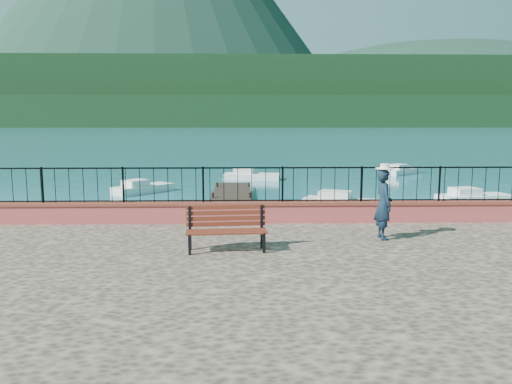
{
  "coord_description": "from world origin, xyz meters",
  "views": [
    {
      "loc": [
        -1.39,
        -9.99,
        4.02
      ],
      "look_at": [
        -1.08,
        2.0,
        2.3
      ],
      "focal_mm": 35.0,
      "sensor_mm": 36.0,
      "label": 1
    }
  ],
  "objects_px": {
    "boat_3": "(143,186)",
    "boat_4": "(252,174)",
    "park_bench": "(227,238)",
    "boat_1": "(348,200)",
    "boat_2": "(474,195)",
    "person": "(384,204)",
    "boat_5": "(402,169)",
    "boat_0": "(209,225)"
  },
  "relations": [
    {
      "from": "park_bench",
      "to": "boat_1",
      "type": "height_order",
      "value": "park_bench"
    },
    {
      "from": "park_bench",
      "to": "boat_5",
      "type": "xyz_separation_m",
      "value": [
        12.39,
        26.68,
        -1.09
      ]
    },
    {
      "from": "person",
      "to": "boat_5",
      "type": "xyz_separation_m",
      "value": [
        8.67,
        25.66,
        -1.65
      ]
    },
    {
      "from": "park_bench",
      "to": "boat_2",
      "type": "distance_m",
      "value": 17.69
    },
    {
      "from": "park_bench",
      "to": "person",
      "type": "xyz_separation_m",
      "value": [
        3.72,
        1.02,
        0.55
      ]
    },
    {
      "from": "boat_3",
      "to": "boat_5",
      "type": "height_order",
      "value": "same"
    },
    {
      "from": "park_bench",
      "to": "boat_4",
      "type": "relative_size",
      "value": 0.47
    },
    {
      "from": "boat_0",
      "to": "boat_3",
      "type": "xyz_separation_m",
      "value": [
        -4.4,
        10.68,
        0.0
      ]
    },
    {
      "from": "boat_1",
      "to": "boat_2",
      "type": "bearing_deg",
      "value": 34.63
    },
    {
      "from": "person",
      "to": "boat_2",
      "type": "bearing_deg",
      "value": -36.79
    },
    {
      "from": "park_bench",
      "to": "boat_2",
      "type": "height_order",
      "value": "park_bench"
    },
    {
      "from": "boat_3",
      "to": "boat_4",
      "type": "xyz_separation_m",
      "value": [
        6.21,
        6.09,
        0.0
      ]
    },
    {
      "from": "boat_0",
      "to": "boat_2",
      "type": "bearing_deg",
      "value": 28.05
    },
    {
      "from": "boat_4",
      "to": "boat_2",
      "type": "bearing_deg",
      "value": -34.53
    },
    {
      "from": "park_bench",
      "to": "boat_5",
      "type": "height_order",
      "value": "park_bench"
    },
    {
      "from": "person",
      "to": "boat_0",
      "type": "xyz_separation_m",
      "value": [
        -4.58,
        5.56,
        -1.65
      ]
    },
    {
      "from": "boat_2",
      "to": "boat_5",
      "type": "relative_size",
      "value": 0.96
    },
    {
      "from": "boat_1",
      "to": "boat_4",
      "type": "xyz_separation_m",
      "value": [
        -4.24,
        11.41,
        0.0
      ]
    },
    {
      "from": "boat_4",
      "to": "boat_5",
      "type": "bearing_deg",
      "value": 24.99
    },
    {
      "from": "boat_4",
      "to": "person",
      "type": "bearing_deg",
      "value": -74.18
    },
    {
      "from": "boat_5",
      "to": "boat_3",
      "type": "bearing_deg",
      "value": 166.58
    },
    {
      "from": "park_bench",
      "to": "boat_1",
      "type": "relative_size",
      "value": 0.44
    },
    {
      "from": "park_bench",
      "to": "boat_4",
      "type": "height_order",
      "value": "park_bench"
    },
    {
      "from": "boat_0",
      "to": "boat_3",
      "type": "distance_m",
      "value": 11.55
    },
    {
      "from": "park_bench",
      "to": "boat_4",
      "type": "distance_m",
      "value": 23.4
    },
    {
      "from": "boat_3",
      "to": "boat_0",
      "type": "bearing_deg",
      "value": -116.75
    },
    {
      "from": "boat_3",
      "to": "boat_4",
      "type": "relative_size",
      "value": 0.91
    },
    {
      "from": "boat_4",
      "to": "boat_1",
      "type": "bearing_deg",
      "value": -60.84
    },
    {
      "from": "boat_2",
      "to": "person",
      "type": "bearing_deg",
      "value": -133.65
    },
    {
      "from": "boat_1",
      "to": "boat_4",
      "type": "height_order",
      "value": "same"
    },
    {
      "from": "boat_5",
      "to": "boat_4",
      "type": "bearing_deg",
      "value": 154.73
    },
    {
      "from": "boat_0",
      "to": "boat_4",
      "type": "bearing_deg",
      "value": 83.96
    },
    {
      "from": "park_bench",
      "to": "boat_3",
      "type": "height_order",
      "value": "park_bench"
    },
    {
      "from": "park_bench",
      "to": "boat_1",
      "type": "xyz_separation_m",
      "value": [
        5.19,
        11.95,
        -1.09
      ]
    },
    {
      "from": "boat_4",
      "to": "boat_3",
      "type": "bearing_deg",
      "value": -126.81
    },
    {
      "from": "park_bench",
      "to": "boat_1",
      "type": "distance_m",
      "value": 13.07
    },
    {
      "from": "boat_0",
      "to": "boat_4",
      "type": "height_order",
      "value": "same"
    },
    {
      "from": "park_bench",
      "to": "boat_2",
      "type": "xyz_separation_m",
      "value": [
        11.69,
        13.23,
        -1.09
      ]
    },
    {
      "from": "boat_4",
      "to": "park_bench",
      "type": "bearing_deg",
      "value": -83.57
    },
    {
      "from": "boat_2",
      "to": "boat_0",
      "type": "bearing_deg",
      "value": -162.59
    },
    {
      "from": "person",
      "to": "boat_2",
      "type": "relative_size",
      "value": 0.47
    },
    {
      "from": "boat_3",
      "to": "park_bench",
      "type": "bearing_deg",
      "value": -122.19
    }
  ]
}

